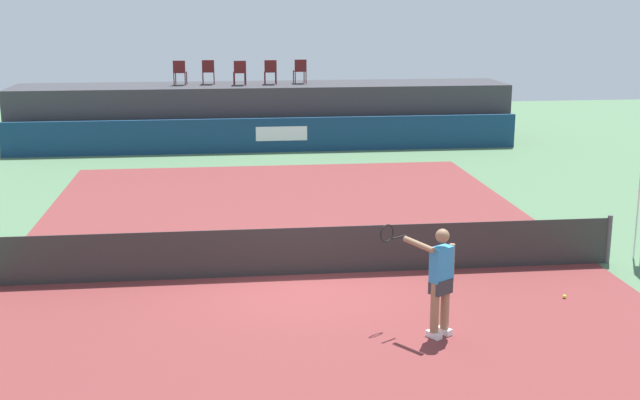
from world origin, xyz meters
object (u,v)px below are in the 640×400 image
(net_post_far, at_px, (609,239))
(tennis_ball, at_px, (564,296))
(spectator_chair_far_left, at_px, (180,71))
(tennis_player, at_px, (439,278))
(spectator_chair_left, at_px, (208,71))
(spectator_chair_right, at_px, (270,71))
(spectator_chair_center, at_px, (240,72))
(spectator_chair_far_right, at_px, (300,70))

(net_post_far, bearing_deg, tennis_ball, -131.89)
(spectator_chair_far_left, xyz_separation_m, tennis_player, (4.81, -18.60, -1.73))
(spectator_chair_far_left, height_order, tennis_player, spectator_chair_far_left)
(net_post_far, distance_m, tennis_player, 5.48)
(spectator_chair_far_left, xyz_separation_m, net_post_far, (9.19, -15.34, -2.19))
(tennis_player, xyz_separation_m, tennis_ball, (2.70, 1.38, -0.92))
(spectator_chair_left, distance_m, tennis_ball, 18.72)
(spectator_chair_right, height_order, tennis_ball, spectator_chair_right)
(tennis_player, height_order, tennis_ball, tennis_player)
(spectator_chair_center, xyz_separation_m, spectator_chair_right, (1.12, 0.18, 0.00))
(spectator_chair_left, bearing_deg, spectator_chair_center, -21.90)
(spectator_chair_right, xyz_separation_m, tennis_ball, (4.23, -17.09, -2.66))
(spectator_chair_far_right, relative_size, tennis_ball, 13.06)
(spectator_chair_far_left, xyz_separation_m, spectator_chair_center, (2.16, -0.32, 0.00))
(spectator_chair_left, xyz_separation_m, net_post_far, (8.17, -15.49, -2.19))
(spectator_chair_far_left, height_order, spectator_chair_right, same)
(spectator_chair_left, distance_m, spectator_chair_right, 2.27)
(spectator_chair_far_right, height_order, tennis_ball, spectator_chair_far_right)
(spectator_chair_far_left, bearing_deg, tennis_player, -75.51)
(spectator_chair_center, height_order, tennis_player, spectator_chair_center)
(spectator_chair_center, xyz_separation_m, tennis_player, (2.65, -18.28, -1.73))
(spectator_chair_far_left, height_order, spectator_chair_center, same)
(spectator_chair_far_right, relative_size, net_post_far, 0.89)
(spectator_chair_center, bearing_deg, spectator_chair_far_right, 9.16)
(spectator_chair_center, xyz_separation_m, tennis_ball, (5.35, -16.91, -2.66))
(net_post_far, bearing_deg, spectator_chair_center, 115.08)
(spectator_chair_far_left, xyz_separation_m, spectator_chair_left, (1.02, 0.14, 0.00))
(spectator_chair_left, relative_size, tennis_player, 0.50)
(spectator_chair_center, bearing_deg, spectator_chair_left, 158.10)
(spectator_chair_far_left, bearing_deg, spectator_chair_right, -2.33)
(spectator_chair_right, relative_size, tennis_player, 0.50)
(spectator_chair_center, distance_m, net_post_far, 16.74)
(spectator_chair_right, relative_size, net_post_far, 0.89)
(spectator_chair_right, bearing_deg, tennis_ball, -76.11)
(tennis_player, distance_m, tennis_ball, 3.16)
(spectator_chair_far_left, distance_m, spectator_chair_left, 1.03)
(spectator_chair_center, bearing_deg, tennis_ball, -72.46)
(spectator_chair_right, relative_size, spectator_chair_far_right, 1.00)
(spectator_chair_left, relative_size, tennis_ball, 13.06)
(tennis_player, bearing_deg, net_post_far, 36.61)
(spectator_chair_left, height_order, spectator_chair_far_right, same)
(spectator_chair_far_right, xyz_separation_m, tennis_ball, (3.12, -17.27, -2.66))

